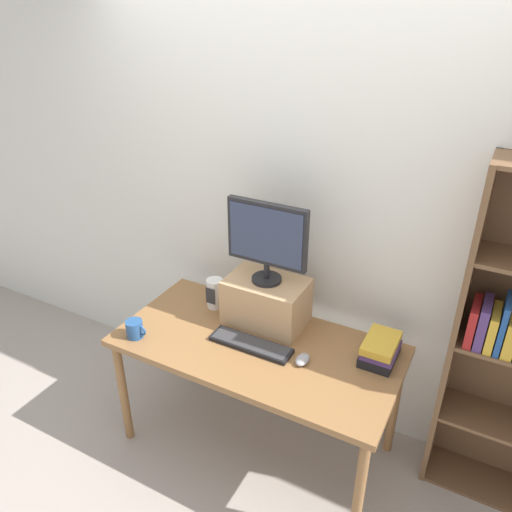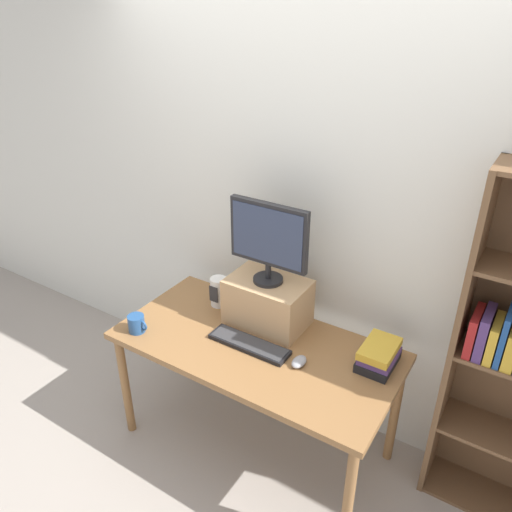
{
  "view_description": "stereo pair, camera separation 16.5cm",
  "coord_description": "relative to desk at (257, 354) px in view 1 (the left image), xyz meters",
  "views": [
    {
      "loc": [
        1.0,
        -1.87,
        2.39
      ],
      "look_at": [
        -0.05,
        0.08,
        1.21
      ],
      "focal_mm": 35.0,
      "sensor_mm": 36.0,
      "label": 1
    },
    {
      "loc": [
        1.14,
        -1.79,
        2.39
      ],
      "look_at": [
        -0.05,
        0.08,
        1.21
      ],
      "focal_mm": 35.0,
      "sensor_mm": 36.0,
      "label": 2
    }
  ],
  "objects": [
    {
      "name": "riser_box",
      "position": [
        -0.05,
        0.2,
        0.21
      ],
      "size": [
        0.44,
        0.29,
        0.27
      ],
      "color": "tan",
      "rests_on": "desk"
    },
    {
      "name": "computer_mouse",
      "position": [
        0.27,
        -0.03,
        0.09
      ],
      "size": [
        0.06,
        0.1,
        0.04
      ],
      "color": "#99999E",
      "rests_on": "desk"
    },
    {
      "name": "coffee_mug",
      "position": [
        -0.61,
        -0.25,
        0.12
      ],
      "size": [
        0.12,
        0.09,
        0.1
      ],
      "color": "#234C84",
      "rests_on": "desk"
    },
    {
      "name": "desk",
      "position": [
        0.0,
        0.0,
        0.0
      ],
      "size": [
        1.5,
        0.74,
        0.74
      ],
      "color": "olive",
      "rests_on": "ground_plane"
    },
    {
      "name": "ground_plane",
      "position": [
        0.0,
        0.0,
        -0.66
      ],
      "size": [
        12.0,
        12.0,
        0.0
      ],
      "primitive_type": "plane",
      "color": "#9E9389"
    },
    {
      "name": "desk_speaker",
      "position": [
        -0.39,
        0.2,
        0.16
      ],
      "size": [
        0.1,
        0.1,
        0.18
      ],
      "color": "silver",
      "rests_on": "desk"
    },
    {
      "name": "back_wall",
      "position": [
        0.0,
        0.51,
        0.64
      ],
      "size": [
        7.0,
        0.08,
        2.6
      ],
      "color": "silver",
      "rests_on": "ground_plane"
    },
    {
      "name": "book_stack",
      "position": [
        0.61,
        0.18,
        0.13
      ],
      "size": [
        0.17,
        0.24,
        0.12
      ],
      "color": "black",
      "rests_on": "desk"
    },
    {
      "name": "computer_monitor",
      "position": [
        -0.05,
        0.2,
        0.6
      ],
      "size": [
        0.45,
        0.16,
        0.45
      ],
      "color": "black",
      "rests_on": "riser_box"
    },
    {
      "name": "keyboard",
      "position": [
        -0.02,
        -0.03,
        0.09
      ],
      "size": [
        0.45,
        0.12,
        0.02
      ],
      "color": "black",
      "rests_on": "desk"
    }
  ]
}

